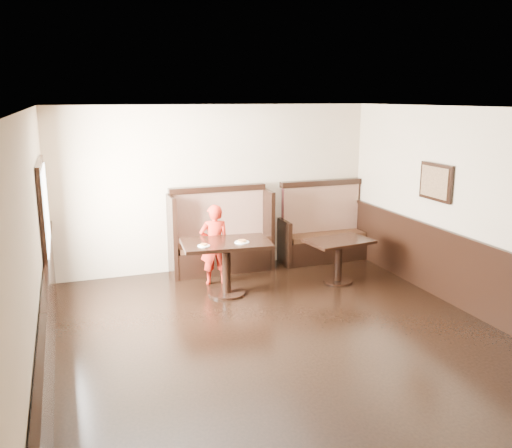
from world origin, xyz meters
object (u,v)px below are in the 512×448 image
booth_main (220,240)px  table_main (226,254)px  child (215,245)px  table_neighbor (339,251)px  booth_neighbor (323,234)px

booth_main → table_main: booth_main is taller
child → table_neighbor: bearing=171.9°
booth_main → child: bearing=-113.3°
booth_neighbor → table_main: 2.49m
table_neighbor → child: bearing=154.9°
booth_main → child: (-0.28, -0.65, 0.12)m
booth_main → table_main: (-0.25, -1.18, 0.11)m
booth_neighbor → table_main: bearing=-151.8°
booth_neighbor → child: size_ratio=1.28×
booth_main → table_neighbor: booth_main is taller
booth_main → child: size_ratio=1.35×
child → booth_main: bearing=-104.4°
booth_neighbor → child: bearing=-163.7°
table_neighbor → child: 1.99m
booth_neighbor → table_main: booth_neighbor is taller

